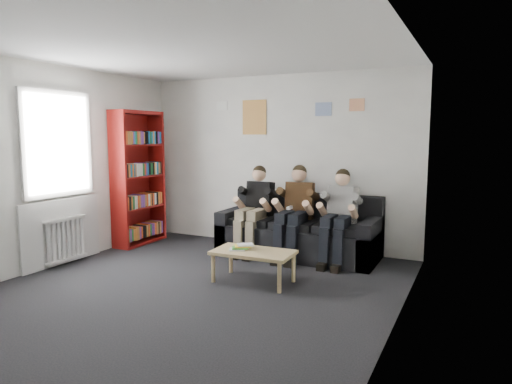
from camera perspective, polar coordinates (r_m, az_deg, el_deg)
room_shell at (r=5.07m, az=-8.69°, el=2.33°), size 5.00×5.00×5.00m
sofa at (r=6.79m, az=5.43°, el=-5.21°), size 2.31×0.94×0.89m
bookshelf at (r=7.62m, az=-14.44°, el=1.70°), size 0.32×0.97×2.15m
coffee_table at (r=5.53m, az=-0.33°, el=-7.83°), size 0.96×0.53×0.39m
game_cases at (r=5.58m, az=-1.85°, el=-6.88°), size 0.25×0.23×0.06m
person_left at (r=6.79m, az=-0.23°, el=-2.22°), size 0.38×0.82×1.31m
person_middle at (r=6.53m, az=4.82°, el=-2.53°), size 0.40×0.85×1.34m
person_right at (r=6.33m, az=10.26°, el=-3.05°), size 0.38×0.81×1.30m
radiator at (r=6.80m, az=-22.64°, el=-5.46°), size 0.10×0.64×0.60m
window at (r=6.75m, az=-23.33°, el=0.26°), size 0.05×1.30×2.36m
poster_large at (r=7.40m, az=-0.20°, el=9.32°), size 0.42×0.01×0.55m
poster_blue at (r=6.98m, az=8.43°, el=10.20°), size 0.25×0.01×0.20m
poster_pink at (r=6.84m, az=12.49°, el=10.59°), size 0.22×0.01×0.18m
poster_sign at (r=7.70m, az=-4.28°, el=10.71°), size 0.20×0.01×0.14m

